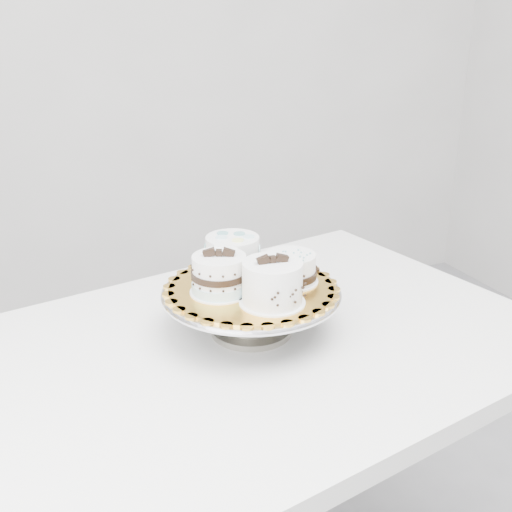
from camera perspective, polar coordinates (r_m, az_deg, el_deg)
name	(u,v)px	position (r m, az deg, el deg)	size (l,w,h in m)	color
table	(245,382)	(1.25, -1.03, -11.11)	(1.27, 0.97, 0.75)	white
cake_stand	(251,303)	(1.22, -0.42, -4.20)	(0.34, 0.34, 0.09)	gray
cake_board	(251,288)	(1.20, -0.43, -2.87)	(0.31, 0.31, 0.00)	orange
cake_swirl	(272,284)	(1.13, 1.46, -2.49)	(0.12, 0.12, 0.09)	white
cake_banded	(219,276)	(1.17, -3.27, -1.77)	(0.13, 0.13, 0.09)	white
cake_dots	(233,255)	(1.25, -2.09, 0.09)	(0.13, 0.13, 0.08)	white
cake_ribbon	(290,269)	(1.22, 3.08, -1.13)	(0.11, 0.11, 0.06)	white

